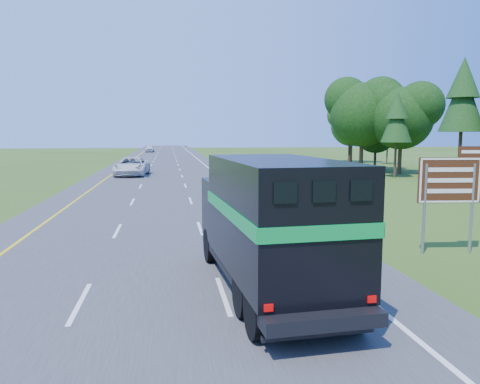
# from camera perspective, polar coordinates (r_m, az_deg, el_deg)

# --- Properties ---
(road) EXTENTS (15.00, 260.00, 0.04)m
(road) POSITION_cam_1_polar(r_m,az_deg,el_deg) (51.08, -9.24, 2.17)
(road) COLOR #38383A
(road) RESTS_ON ground
(lane_markings) EXTENTS (11.15, 260.00, 0.01)m
(lane_markings) POSITION_cam_1_polar(r_m,az_deg,el_deg) (51.07, -9.24, 2.20)
(lane_markings) COLOR yellow
(lane_markings) RESTS_ON road
(horse_truck) EXTENTS (3.08, 8.35, 3.63)m
(horse_truck) POSITION_cam_1_polar(r_m,az_deg,el_deg) (12.53, 3.64, -3.55)
(horse_truck) COLOR black
(horse_truck) RESTS_ON road
(white_suv) EXTENTS (3.57, 7.01, 1.90)m
(white_suv) POSITION_cam_1_polar(r_m,az_deg,el_deg) (49.64, -13.04, 3.06)
(white_suv) COLOR silver
(white_suv) RESTS_ON road
(far_car) EXTENTS (2.23, 4.99, 1.67)m
(far_car) POSITION_cam_1_polar(r_m,az_deg,el_deg) (114.11, -10.94, 5.21)
(far_car) COLOR silver
(far_car) RESTS_ON road
(exit_sign) EXTENTS (2.27, 0.32, 3.87)m
(exit_sign) POSITION_cam_1_polar(r_m,az_deg,el_deg) (18.22, 24.29, 0.84)
(exit_sign) COLOR gray
(exit_sign) RESTS_ON ground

